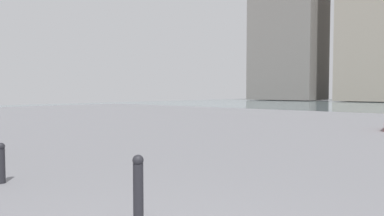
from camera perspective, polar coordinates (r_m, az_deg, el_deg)
name	(u,v)px	position (r m, az deg, el deg)	size (l,w,h in m)	color
building_annex	(288,28)	(73.90, 15.89, 12.79)	(13.46, 10.08, 31.32)	gray
bollard_near	(138,189)	(4.06, -9.06, -13.37)	(0.13, 0.13, 0.84)	#232328
bollard_mid	(1,162)	(6.69, -29.50, -7.95)	(0.13, 0.13, 0.70)	#232328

